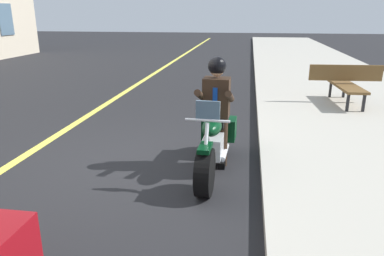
{
  "coord_description": "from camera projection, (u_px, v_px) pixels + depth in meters",
  "views": [
    {
      "loc": [
        5.33,
        1.74,
        2.37
      ],
      "look_at": [
        0.3,
        0.97,
        0.75
      ],
      "focal_mm": 34.18,
      "sensor_mm": 36.0,
      "label": 1
    }
  ],
  "objects": [
    {
      "name": "ground_plane",
      "position": [
        137.0,
        163.0,
        5.99
      ],
      "size": [
        80.0,
        80.0,
        0.0
      ],
      "primitive_type": "plane",
      "color": "black"
    },
    {
      "name": "lane_center_stripe",
      "position": [
        24.0,
        156.0,
        6.27
      ],
      "size": [
        60.0,
        0.16,
        0.01
      ],
      "primitive_type": "cube",
      "color": "#E5DB4C",
      "rests_on": "ground_plane"
    },
    {
      "name": "motorcycle_main",
      "position": [
        214.0,
        143.0,
        5.61
      ],
      "size": [
        2.22,
        0.65,
        1.26
      ],
      "color": "black",
      "rests_on": "ground_plane"
    },
    {
      "name": "rider_main",
      "position": [
        216.0,
        103.0,
        5.61
      ],
      "size": [
        0.64,
        0.56,
        1.74
      ],
      "color": "black",
      "rests_on": "ground_plane"
    },
    {
      "name": "bench_sidewalk",
      "position": [
        346.0,
        81.0,
        9.18
      ],
      "size": [
        1.83,
        1.8,
        0.95
      ],
      "color": "brown",
      "rests_on": "sidewalk_curb"
    }
  ]
}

